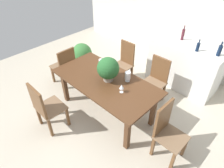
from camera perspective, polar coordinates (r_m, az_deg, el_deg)
ground_plane at (r=4.03m, az=-2.08°, el=-7.99°), size 7.04×7.04×0.00m
back_wall at (r=5.20m, az=19.77°, el=18.01°), size 6.40×0.10×2.60m
dining_table at (r=3.60m, az=-1.85°, el=-0.17°), size 1.97×0.98×0.77m
chair_near_left at (r=3.56m, az=-18.80°, el=-6.04°), size 0.48×0.44×0.97m
chair_far_right at (r=4.11m, az=12.67°, el=1.71°), size 0.43×0.41×0.95m
chair_far_left at (r=4.54m, az=3.51°, el=6.45°), size 0.41×0.47×0.97m
chair_head_end at (r=4.56m, az=-13.35°, el=5.30°), size 0.46×0.46×0.92m
chair_foot_end at (r=3.15m, az=15.41°, el=-12.46°), size 0.43×0.42×0.99m
flower_centerpiece at (r=3.41m, az=-1.14°, el=4.41°), size 0.39×0.39×0.44m
crystal_vase_left at (r=3.47m, az=4.53°, el=2.38°), size 0.10×0.10×0.19m
crystal_vase_center_near at (r=3.85m, az=-3.19°, el=6.24°), size 0.08×0.08×0.17m
wine_glass at (r=3.22m, az=2.78°, el=-0.86°), size 0.08×0.08×0.15m
kitchen_counter at (r=4.74m, az=19.98°, el=5.11°), size 1.53×0.68×1.00m
wine_bottle_dark at (r=4.64m, az=19.68°, el=13.27°), size 0.06×0.06×0.32m
wine_bottle_tall at (r=4.28m, az=23.43°, el=9.76°), size 0.07×0.07×0.24m
wine_bottle_green at (r=4.27m, az=28.50°, el=8.47°), size 0.08×0.08×0.28m
potted_plant_floor at (r=5.21m, az=-8.57°, el=8.24°), size 0.51×0.51×0.66m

